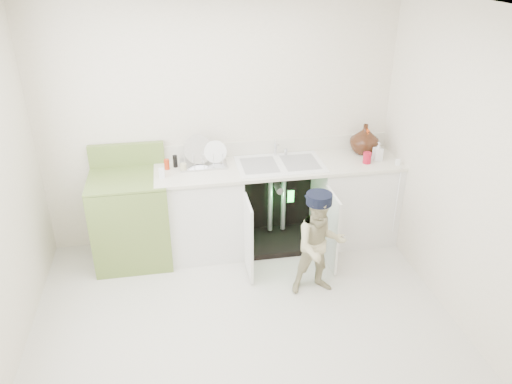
# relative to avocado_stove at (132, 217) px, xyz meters

# --- Properties ---
(ground) EXTENTS (3.50, 3.50, 0.00)m
(ground) POSITION_rel_avocado_stove_xyz_m (0.92, -1.18, -0.46)
(ground) COLOR #BAB3A3
(ground) RESTS_ON ground
(room_shell) EXTENTS (6.00, 5.50, 1.26)m
(room_shell) POSITION_rel_avocado_stove_xyz_m (0.92, -1.18, 0.79)
(room_shell) COLOR silver
(room_shell) RESTS_ON ground
(counter_run) EXTENTS (2.44, 1.02, 1.21)m
(counter_run) POSITION_rel_avocado_stove_xyz_m (1.49, 0.03, 0.01)
(counter_run) COLOR white
(counter_run) RESTS_ON ground
(avocado_stove) EXTENTS (0.72, 0.65, 1.12)m
(avocado_stove) POSITION_rel_avocado_stove_xyz_m (0.00, 0.00, 0.00)
(avocado_stove) COLOR olive
(avocado_stove) RESTS_ON ground
(repair_worker) EXTENTS (0.47, 0.70, 0.98)m
(repair_worker) POSITION_rel_avocado_stove_xyz_m (1.64, -0.83, 0.03)
(repair_worker) COLOR #C8BB90
(repair_worker) RESTS_ON ground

